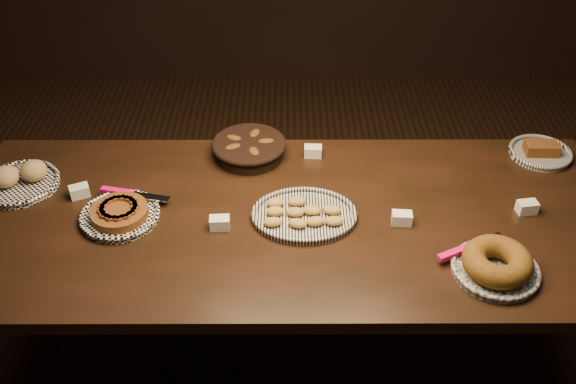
{
  "coord_description": "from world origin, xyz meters",
  "views": [
    {
      "loc": [
        -0.01,
        -1.77,
        2.23
      ],
      "look_at": [
        -0.0,
        0.05,
        0.82
      ],
      "focal_mm": 40.0,
      "sensor_mm": 36.0,
      "label": 1
    }
  ],
  "objects_px": {
    "apple_tart_plate": "(120,214)",
    "madeleine_platter": "(303,215)",
    "bundt_cake_plate": "(496,264)",
    "buffet_table": "(289,231)"
  },
  "relations": [
    {
      "from": "apple_tart_plate",
      "to": "madeleine_platter",
      "type": "distance_m",
      "value": 0.65
    },
    {
      "from": "apple_tart_plate",
      "to": "bundt_cake_plate",
      "type": "xyz_separation_m",
      "value": [
        1.27,
        -0.28,
        0.02
      ]
    },
    {
      "from": "buffet_table",
      "to": "bundt_cake_plate",
      "type": "distance_m",
      "value": 0.73
    },
    {
      "from": "buffet_table",
      "to": "madeleine_platter",
      "type": "relative_size",
      "value": 6.45
    },
    {
      "from": "madeleine_platter",
      "to": "bundt_cake_plate",
      "type": "bearing_deg",
      "value": -34.85
    },
    {
      "from": "buffet_table",
      "to": "madeleine_platter",
      "type": "distance_m",
      "value": 0.1
    },
    {
      "from": "buffet_table",
      "to": "bundt_cake_plate",
      "type": "relative_size",
      "value": 7.39
    },
    {
      "from": "buffet_table",
      "to": "madeleine_platter",
      "type": "bearing_deg",
      "value": -14.08
    },
    {
      "from": "buffet_table",
      "to": "apple_tart_plate",
      "type": "relative_size",
      "value": 7.71
    },
    {
      "from": "buffet_table",
      "to": "bundt_cake_plate",
      "type": "height_order",
      "value": "bundt_cake_plate"
    }
  ]
}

